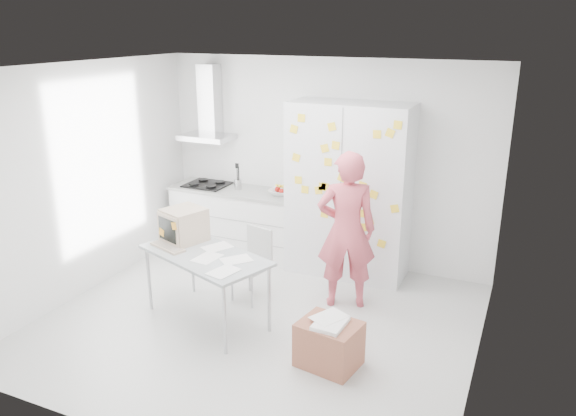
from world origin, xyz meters
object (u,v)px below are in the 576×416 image
at_px(desk, 191,237).
at_px(chair, 254,259).
at_px(person, 346,230).
at_px(cardboard_box, 329,343).

relative_size(desk, chair, 1.89).
xyz_separation_m(person, desk, (-1.51, -0.82, -0.03)).
bearing_deg(desk, chair, 68.36).
bearing_deg(person, desk, 6.13).
distance_m(chair, cardboard_box, 1.62).
relative_size(person, cardboard_box, 2.94).
xyz_separation_m(person, chair, (-1.02, -0.28, -0.42)).
xyz_separation_m(chair, cardboard_box, (1.28, -0.95, -0.25)).
bearing_deg(person, cardboard_box, 79.57).
distance_m(person, chair, 1.14).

